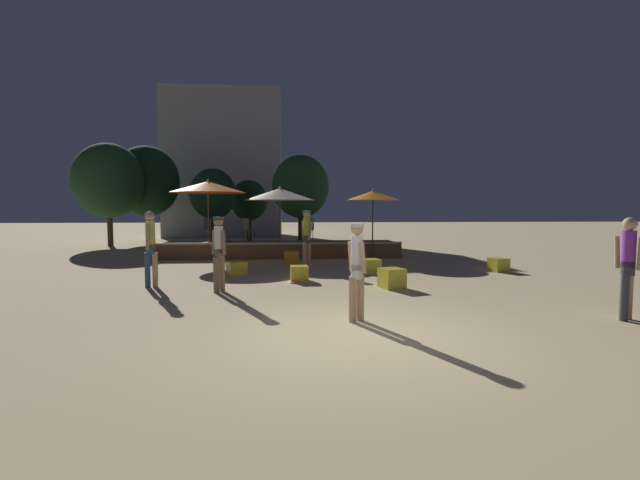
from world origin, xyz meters
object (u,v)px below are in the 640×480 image
Objects in this scene: cube_seat_2 at (498,265)px; person_1 at (151,245)px; bistro_chair_1 at (310,228)px; patio_umbrella_1 at (208,187)px; cube_seat_4 at (237,268)px; cube_seat_5 at (371,266)px; background_tree_2 at (249,201)px; patio_umbrella_0 at (373,196)px; background_tree_4 at (109,181)px; patio_umbrella_2 at (280,194)px; cube_seat_3 at (392,278)px; cube_seat_1 at (292,258)px; bistro_chair_2 at (208,227)px; background_tree_3 at (147,181)px; person_0 at (357,267)px; background_tree_1 at (213,194)px; person_3 at (219,250)px; bistro_chair_0 at (247,227)px; frisbee_disc at (296,282)px; background_tree_0 at (301,187)px; person_4 at (628,264)px; person_2 at (307,235)px; cube_seat_0 at (299,273)px.

person_1 reaches higher than cube_seat_2.
patio_umbrella_1 is at bearing -110.70° from bistro_chair_1.
cube_seat_4 is 1.14× the size of cube_seat_5.
cube_seat_4 is 13.56m from background_tree_2.
background_tree_4 is at bearing 150.54° from patio_umbrella_0.
cube_seat_3 is (2.78, -6.46, -2.24)m from patio_umbrella_2.
person_1 is (-9.77, -1.98, 0.83)m from cube_seat_2.
patio_umbrella_1 is at bearing 148.01° from cube_seat_1.
patio_umbrella_0 is 6.91m from bistro_chair_2.
background_tree_3 is at bearing -176.39° from background_tree_2.
cube_seat_4 is 0.74× the size of bistro_chair_1.
person_1 reaches higher than cube_seat_3.
background_tree_1 reaches higher than person_0.
cube_seat_3 is (2.36, -4.50, -0.00)m from cube_seat_1.
person_0 is 0.46× the size of background_tree_2.
person_3 is 17.07m from background_tree_3.
frisbee_disc is at bearing 150.13° from bistro_chair_0.
person_4 is at bearing -71.65° from background_tree_0.
cube_seat_3 is (-3.96, -2.49, 0.03)m from cube_seat_2.
background_tree_0 is at bearing 77.05° from cube_seat_4.
background_tree_4 is at bearing 7.76° from bistro_chair_0.
cube_seat_5 is 8.04m from bistro_chair_2.
person_3 is 1.92× the size of bistro_chair_0.
background_tree_1 is at bearing 116.01° from cube_seat_1.
cube_seat_2 is at bearing -166.85° from bistro_chair_0.
cube_seat_3 is 0.35× the size of person_1.
person_2 is at bearing -90.62° from background_tree_0.
patio_umbrella_0 is 3.00× the size of bistro_chair_0.
background_tree_1 is at bearing 137.69° from patio_umbrella_0.
bistro_chair_1 reaches higher than cube_seat_5.
cube_seat_0 is 12.40m from background_tree_1.
background_tree_2 reaches higher than cube_seat_0.
person_4 is at bearing -75.36° from patio_umbrella_0.
person_4 is 13.04m from bistro_chair_0.
cube_seat_0 is at bearing -168.93° from person_1.
patio_umbrella_1 is 10.29m from background_tree_3.
bistro_chair_1 is at bearing -123.32° from person_1.
frisbee_disc is at bearing -67.40° from person_4.
person_4 is 0.38× the size of background_tree_0.
patio_umbrella_0 is 6.47m from cube_seat_4.
background_tree_0 reaches higher than person_3.
person_0 is at bearing -81.48° from patio_umbrella_2.
patio_umbrella_1 is 5.36× the size of cube_seat_2.
bistro_chair_0 is (-8.07, 4.97, 0.98)m from cube_seat_2.
background_tree_4 is at bearing 70.95° from person_3.
cube_seat_3 is 7.10m from bistro_chair_1.
bistro_chair_0 is at bearing 118.86° from cube_seat_3.
person_3 is at bearing 135.08° from bistro_chair_0.
background_tree_1 is (-3.97, 8.14, 2.47)m from cube_seat_1.
background_tree_3 reaches higher than patio_umbrella_2.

